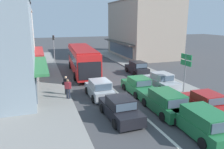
{
  "coord_description": "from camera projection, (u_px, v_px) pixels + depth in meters",
  "views": [
    {
      "loc": [
        -6.45,
        -17.5,
        6.37
      ],
      "look_at": [
        0.17,
        2.22,
        1.2
      ],
      "focal_mm": 35.0,
      "sensor_mm": 36.0,
      "label": 1
    }
  ],
  "objects": [
    {
      "name": "wagon_adjacent_lane_trail",
      "position": [
        165.0,
        102.0,
        15.41
      ],
      "size": [
        2.02,
        4.54,
        1.58
      ],
      "color": "#1E6638",
      "rests_on": "ground"
    },
    {
      "name": "kerb_right",
      "position": [
        148.0,
        73.0,
        27.05
      ],
      "size": [
        2.8,
        44.0,
        0.12
      ],
      "primitive_type": "cube",
      "color": "gray",
      "rests_on": "ground"
    },
    {
      "name": "parked_sedan_kerb_front",
      "position": [
        206.0,
        104.0,
        15.39
      ],
      "size": [
        2.0,
        4.25,
        1.47
      ],
      "color": "maroon",
      "rests_on": "ground"
    },
    {
      "name": "sedan_behind_bus_mid",
      "position": [
        120.0,
        109.0,
        14.47
      ],
      "size": [
        2.01,
        4.26,
        1.47
      ],
      "color": "black",
      "rests_on": "ground"
    },
    {
      "name": "pedestrian_browsing_midblock",
      "position": [
        68.0,
        88.0,
        17.7
      ],
      "size": [
        0.52,
        0.36,
        1.63
      ],
      "color": "#232838",
      "rests_on": "sidewalk_left"
    },
    {
      "name": "directional_road_sign",
      "position": [
        186.0,
        64.0,
        19.07
      ],
      "size": [
        0.1,
        1.4,
        3.6
      ],
      "color": "gray",
      "rests_on": "ground"
    },
    {
      "name": "city_bus",
      "position": [
        82.0,
        59.0,
        26.39
      ],
      "size": [
        3.17,
        10.98,
        3.23
      ],
      "color": "red",
      "rests_on": "ground"
    },
    {
      "name": "pedestrian_with_handbag_near",
      "position": [
        66.0,
        84.0,
        18.68
      ],
      "size": [
        0.51,
        0.6,
        1.63
      ],
      "color": "#333338",
      "rests_on": "sidewalk_left"
    },
    {
      "name": "sedan_queue_far_back",
      "position": [
        139.0,
        86.0,
        19.48
      ],
      "size": [
        1.97,
        4.23,
        1.47
      ],
      "color": "#1E6638",
      "rests_on": "ground"
    },
    {
      "name": "hatchback_queue_gap_filler",
      "position": [
        99.0,
        89.0,
        18.45
      ],
      "size": [
        1.88,
        3.74,
        1.54
      ],
      "color": "#9EA3A8",
      "rests_on": "ground"
    },
    {
      "name": "sidewalk_left",
      "position": [
        38.0,
        82.0,
        23.03
      ],
      "size": [
        5.2,
        44.0,
        0.14
      ],
      "primitive_type": "cube",
      "color": "gray",
      "rests_on": "ground"
    },
    {
      "name": "traffic_light_downstreet",
      "position": [
        54.0,
        44.0,
        33.0
      ],
      "size": [
        0.33,
        0.24,
        4.2
      ],
      "color": "gray",
      "rests_on": "ground"
    },
    {
      "name": "shopfront_mid_block",
      "position": [
        5.0,
        43.0,
        25.45
      ],
      "size": [
        7.53,
        9.26,
        7.59
      ],
      "color": "silver",
      "rests_on": "ground"
    },
    {
      "name": "ground_plane",
      "position": [
        118.0,
        93.0,
        19.63
      ],
      "size": [
        140.0,
        140.0,
        0.0
      ],
      "primitive_type": "plane",
      "color": "#3F3F42"
    },
    {
      "name": "building_right_far",
      "position": [
        142.0,
        29.0,
        39.23
      ],
      "size": [
        9.64,
        13.81,
        9.73
      ],
      "color": "gray",
      "rests_on": "ground"
    },
    {
      "name": "wagon_behind_bus_near",
      "position": [
        202.0,
        123.0,
        12.33
      ],
      "size": [
        2.07,
        4.57,
        1.58
      ],
      "color": "#1E6638",
      "rests_on": "ground"
    },
    {
      "name": "parked_hatchback_kerb_third",
      "position": [
        137.0,
        68.0,
        26.6
      ],
      "size": [
        1.87,
        3.73,
        1.54
      ],
      "color": "black",
      "rests_on": "ground"
    },
    {
      "name": "parked_sedan_kerb_second",
      "position": [
        161.0,
        81.0,
        21.1
      ],
      "size": [
        1.98,
        4.24,
        1.47
      ],
      "color": "#9EA3A8",
      "rests_on": "ground"
    },
    {
      "name": "lane_centre_line",
      "position": [
        105.0,
        82.0,
        23.31
      ],
      "size": [
        0.2,
        28.0,
        0.01
      ],
      "primitive_type": "cube",
      "color": "silver",
      "rests_on": "ground"
    }
  ]
}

